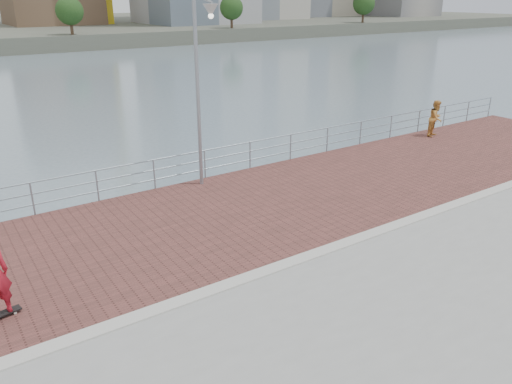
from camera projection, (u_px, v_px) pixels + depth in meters
water at (296, 324)px, 13.92m from camera, size 400.00×400.00×0.00m
brick_lane at (228, 214)px, 15.95m from camera, size 40.00×6.80×0.02m
curb at (298, 260)px, 13.17m from camera, size 40.00×0.40×0.06m
guardrail at (180, 166)px, 18.32m from camera, size 39.06×0.06×1.13m
street_lamp at (203, 55)px, 16.39m from camera, size 0.48×1.41×6.63m
skateboard at (1, 315)px, 10.80m from camera, size 0.87×0.36×0.10m
bystander at (436, 118)px, 24.41m from camera, size 1.01×0.89×1.76m
shoreline_trees at (44, 10)px, 76.69m from camera, size 144.56×5.15×6.87m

